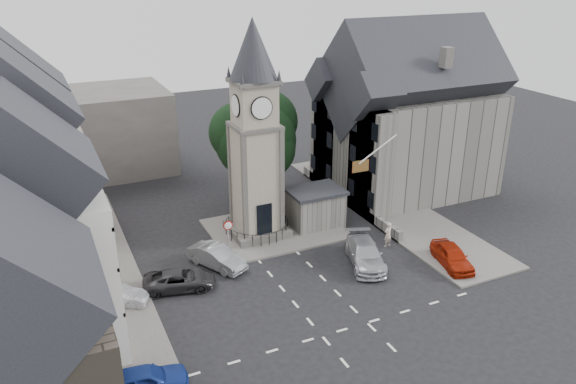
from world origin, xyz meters
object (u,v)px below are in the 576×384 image
car_west_blue (145,380)px  stone_shelter (315,207)px  clock_tower (255,133)px  car_east_red (452,256)px  pedestrian (388,235)px

car_west_blue → stone_shelter: bearing=-44.7°
stone_shelter → car_west_blue: bearing=-140.9°
clock_tower → stone_shelter: 8.15m
car_west_blue → car_east_red: size_ratio=0.98×
car_west_blue → car_east_red: (21.93, 3.48, 0.01)m
stone_shelter → car_east_red: size_ratio=0.99×
car_east_red → pedestrian: bearing=133.9°
stone_shelter → car_east_red: bearing=-60.0°
stone_shelter → pedestrian: (3.20, -5.50, -0.59)m
car_west_blue → car_east_red: car_east_red is taller
pedestrian → stone_shelter: bearing=-71.4°
clock_tower → pedestrian: bearing=-36.8°
clock_tower → pedestrian: 12.29m
pedestrian → car_west_blue: bearing=10.1°
car_east_red → car_west_blue: bearing=-156.8°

